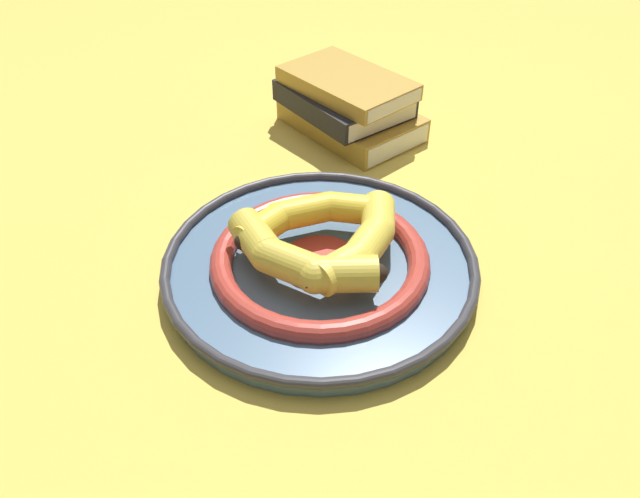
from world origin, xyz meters
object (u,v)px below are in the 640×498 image
decorative_bowl (320,263)px  book_stack (348,104)px  banana_c (294,258)px  banana_a (362,245)px  banana_b (311,215)px

decorative_bowl → book_stack: book_stack is taller
banana_c → banana_a: bearing=47.2°
book_stack → banana_a: bearing=-37.3°
book_stack → banana_c: bearing=-48.4°
banana_b → book_stack: size_ratio=0.82×
banana_b → banana_c: (0.05, 0.07, 0.00)m
decorative_bowl → book_stack: (-0.17, -0.29, 0.03)m
decorative_bowl → banana_c: size_ratio=2.11×
banana_a → banana_c: (0.08, -0.01, 0.00)m
banana_a → book_stack: (-0.13, -0.32, -0.01)m
banana_b → banana_c: 0.08m
banana_a → decorative_bowl: bearing=102.1°
decorative_bowl → banana_c: bearing=28.6°
banana_b → book_stack: book_stack is taller
decorative_bowl → banana_b: bearing=-99.3°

